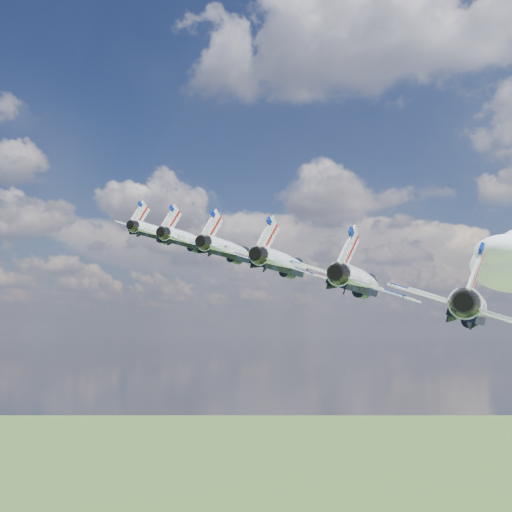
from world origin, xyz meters
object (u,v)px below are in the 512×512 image
at_px(jet_2, 231,250).
at_px(jet_0, 159,233).
at_px(jet_4, 360,281).
at_px(jet_3, 285,263).
at_px(jet_1, 191,241).
at_px(jet_5, 473,307).

bearing_deg(jet_2, jet_0, 146.73).
bearing_deg(jet_4, jet_3, 146.73).
bearing_deg(jet_0, jet_2, -33.27).
relative_size(jet_1, jet_2, 1.00).
xyz_separation_m(jet_1, jet_3, (18.04, -13.96, -5.52)).
height_order(jet_2, jet_4, jet_2).
xyz_separation_m(jet_0, jet_2, (18.04, -13.96, -5.52)).
relative_size(jet_1, jet_3, 1.00).
xyz_separation_m(jet_0, jet_5, (45.09, -34.90, -13.80)).
distance_m(jet_1, jet_2, 11.73).
distance_m(jet_2, jet_3, 11.73).
height_order(jet_1, jet_2, jet_1).
relative_size(jet_1, jet_5, 1.00).
distance_m(jet_1, jet_4, 35.20).
bearing_deg(jet_5, jet_4, 146.73).
height_order(jet_1, jet_5, jet_1).
relative_size(jet_4, jet_5, 1.00).
height_order(jet_0, jet_4, jet_0).
relative_size(jet_0, jet_1, 1.00).
bearing_deg(jet_2, jet_1, 146.73).
relative_size(jet_2, jet_4, 1.00).
xyz_separation_m(jet_0, jet_1, (9.02, -6.98, -2.76)).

